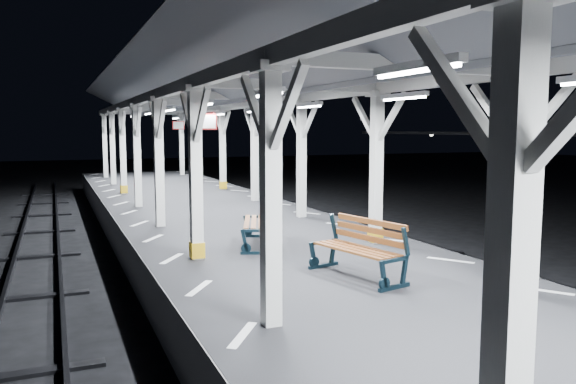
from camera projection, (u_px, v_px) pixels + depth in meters
ground at (336, 328)px, 9.91m from camera, size 120.00×120.00×0.00m
platform at (337, 301)px, 9.85m from camera, size 6.00×50.00×1.00m
hazard_stripes_left at (199, 288)px, 8.86m from camera, size 1.00×48.00×0.01m
hazard_stripes_right at (450, 260)px, 10.74m from camera, size 1.00×48.00×0.01m
track_left at (24, 371)px, 7.98m from camera, size 2.20×60.00×0.16m
track_right at (547, 292)px, 11.82m from camera, size 2.20×60.00×0.16m
canopy at (340, 65)px, 9.38m from camera, size 5.40×49.00×4.65m
bench_near at (361, 246)px, 9.50m from camera, size 1.06×1.91×0.98m
bench_mid at (262, 220)px, 12.09m from camera, size 1.28×2.00×1.02m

